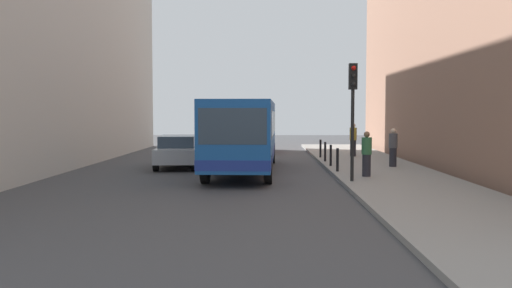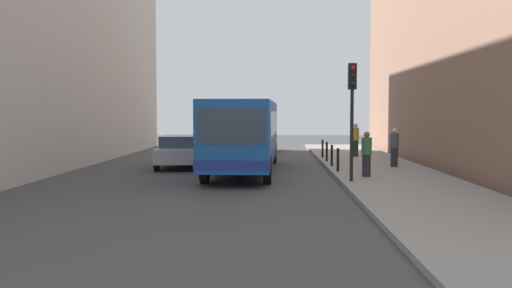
{
  "view_description": "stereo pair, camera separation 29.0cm",
  "coord_description": "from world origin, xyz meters",
  "px_view_note": "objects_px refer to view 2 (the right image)",
  "views": [
    {
      "loc": [
        0.53,
        -20.58,
        2.56
      ],
      "look_at": [
        0.14,
        0.53,
        1.32
      ],
      "focal_mm": 37.87,
      "sensor_mm": 36.0,
      "label": 1
    },
    {
      "loc": [
        0.82,
        -20.58,
        2.56
      ],
      "look_at": [
        0.14,
        0.53,
        1.32
      ],
      "focal_mm": 37.87,
      "sensor_mm": 36.0,
      "label": 2
    }
  ],
  "objects_px": {
    "car_beside_bus": "(179,151)",
    "pedestrian_near_signal": "(367,154)",
    "bus": "(245,132)",
    "car_behind_bus": "(261,140)",
    "bollard_far": "(327,152)",
    "bollard_mid": "(332,155)",
    "bollard_farthest": "(323,149)",
    "bollard_near": "(338,160)",
    "traffic_light": "(352,99)",
    "pedestrian_far_sidewalk": "(355,140)",
    "pedestrian_mid_sidewalk": "(394,148)"
  },
  "relations": [
    {
      "from": "bollard_mid",
      "to": "pedestrian_mid_sidewalk",
      "type": "height_order",
      "value": "pedestrian_mid_sidewalk"
    },
    {
      "from": "pedestrian_far_sidewalk",
      "to": "bus",
      "type": "bearing_deg",
      "value": 91.88
    },
    {
      "from": "bollard_mid",
      "to": "bollard_farthest",
      "type": "xyz_separation_m",
      "value": [
        0.0,
        4.59,
        0.0
      ]
    },
    {
      "from": "car_beside_bus",
      "to": "car_behind_bus",
      "type": "relative_size",
      "value": 1.01
    },
    {
      "from": "bus",
      "to": "bollard_farthest",
      "type": "distance_m",
      "value": 6.9
    },
    {
      "from": "bus",
      "to": "bollard_far",
      "type": "bearing_deg",
      "value": -137.53
    },
    {
      "from": "car_behind_bus",
      "to": "bollard_farthest",
      "type": "bearing_deg",
      "value": 117.34
    },
    {
      "from": "traffic_light",
      "to": "bollard_near",
      "type": "bearing_deg",
      "value": 91.84
    },
    {
      "from": "pedestrian_near_signal",
      "to": "traffic_light",
      "type": "bearing_deg",
      "value": 119.9
    },
    {
      "from": "car_behind_bus",
      "to": "traffic_light",
      "type": "distance_m",
      "value": 16.62
    },
    {
      "from": "bus",
      "to": "bollard_farthest",
      "type": "relative_size",
      "value": 11.67
    },
    {
      "from": "bus",
      "to": "pedestrian_near_signal",
      "type": "relative_size",
      "value": 6.53
    },
    {
      "from": "bollard_far",
      "to": "pedestrian_near_signal",
      "type": "relative_size",
      "value": 0.56
    },
    {
      "from": "car_behind_bus",
      "to": "bollard_near",
      "type": "bearing_deg",
      "value": 102.72
    },
    {
      "from": "car_beside_bus",
      "to": "bollard_mid",
      "type": "height_order",
      "value": "car_beside_bus"
    },
    {
      "from": "traffic_light",
      "to": "bollard_mid",
      "type": "distance_m",
      "value": 5.9
    },
    {
      "from": "bollard_near",
      "to": "car_beside_bus",
      "type": "bearing_deg",
      "value": 157.63
    },
    {
      "from": "bollard_near",
      "to": "pedestrian_mid_sidewalk",
      "type": "xyz_separation_m",
      "value": [
        2.72,
        2.01,
        0.37
      ]
    },
    {
      "from": "bollard_near",
      "to": "pedestrian_far_sidewalk",
      "type": "relative_size",
      "value": 0.52
    },
    {
      "from": "pedestrian_mid_sidewalk",
      "to": "pedestrian_far_sidewalk",
      "type": "height_order",
      "value": "pedestrian_far_sidewalk"
    },
    {
      "from": "car_beside_bus",
      "to": "traffic_light",
      "type": "bearing_deg",
      "value": 135.43
    },
    {
      "from": "bus",
      "to": "car_behind_bus",
      "type": "relative_size",
      "value": 2.48
    },
    {
      "from": "traffic_light",
      "to": "pedestrian_mid_sidewalk",
      "type": "distance_m",
      "value": 6.09
    },
    {
      "from": "bollard_near",
      "to": "pedestrian_near_signal",
      "type": "bearing_deg",
      "value": -62.91
    },
    {
      "from": "car_beside_bus",
      "to": "pedestrian_mid_sidewalk",
      "type": "relative_size",
      "value": 2.66
    },
    {
      "from": "bus",
      "to": "bollard_near",
      "type": "distance_m",
      "value": 4.2
    },
    {
      "from": "bollard_farthest",
      "to": "bollard_near",
      "type": "bearing_deg",
      "value": -90.0
    },
    {
      "from": "car_beside_bus",
      "to": "bollard_far",
      "type": "xyz_separation_m",
      "value": [
        7.0,
        1.71,
        -0.16
      ]
    },
    {
      "from": "bollard_far",
      "to": "bollard_farthest",
      "type": "relative_size",
      "value": 1.0
    },
    {
      "from": "bollard_far",
      "to": "car_behind_bus",
      "type": "bearing_deg",
      "value": 112.34
    },
    {
      "from": "pedestrian_mid_sidewalk",
      "to": "pedestrian_near_signal",
      "type": "bearing_deg",
      "value": 156.07
    },
    {
      "from": "car_beside_bus",
      "to": "pedestrian_near_signal",
      "type": "xyz_separation_m",
      "value": [
        7.87,
        -4.57,
        0.21
      ]
    },
    {
      "from": "bus",
      "to": "pedestrian_mid_sidewalk",
      "type": "relative_size",
      "value": 6.52
    },
    {
      "from": "car_beside_bus",
      "to": "bollard_mid",
      "type": "xyz_separation_m",
      "value": [
        7.0,
        -0.59,
        -0.16
      ]
    },
    {
      "from": "car_behind_bus",
      "to": "pedestrian_near_signal",
      "type": "bearing_deg",
      "value": 104.23
    },
    {
      "from": "traffic_light",
      "to": "pedestrian_near_signal",
      "type": "relative_size",
      "value": 2.42
    },
    {
      "from": "bollard_near",
      "to": "pedestrian_near_signal",
      "type": "relative_size",
      "value": 0.56
    },
    {
      "from": "traffic_light",
      "to": "pedestrian_near_signal",
      "type": "bearing_deg",
      "value": 61.63
    },
    {
      "from": "traffic_light",
      "to": "bollard_near",
      "type": "height_order",
      "value": "traffic_light"
    },
    {
      "from": "car_beside_bus",
      "to": "bollard_farthest",
      "type": "height_order",
      "value": "car_beside_bus"
    },
    {
      "from": "bollard_near",
      "to": "bollard_farthest",
      "type": "height_order",
      "value": "same"
    },
    {
      "from": "pedestrian_far_sidewalk",
      "to": "traffic_light",
      "type": "bearing_deg",
      "value": 124.46
    },
    {
      "from": "bollard_near",
      "to": "pedestrian_near_signal",
      "type": "xyz_separation_m",
      "value": [
        0.87,
        -1.69,
        0.37
      ]
    },
    {
      "from": "car_behind_bus",
      "to": "pedestrian_far_sidewalk",
      "type": "relative_size",
      "value": 2.46
    },
    {
      "from": "bollard_far",
      "to": "pedestrian_mid_sidewalk",
      "type": "height_order",
      "value": "pedestrian_mid_sidewalk"
    },
    {
      "from": "bollard_near",
      "to": "car_behind_bus",
      "type": "bearing_deg",
      "value": 104.88
    },
    {
      "from": "bollard_near",
      "to": "bollard_mid",
      "type": "height_order",
      "value": "same"
    },
    {
      "from": "bus",
      "to": "car_behind_bus",
      "type": "height_order",
      "value": "bus"
    },
    {
      "from": "bus",
      "to": "car_beside_bus",
      "type": "xyz_separation_m",
      "value": [
        -3.15,
        1.62,
        -0.94
      ]
    },
    {
      "from": "traffic_light",
      "to": "pedestrian_far_sidewalk",
      "type": "height_order",
      "value": "traffic_light"
    }
  ]
}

